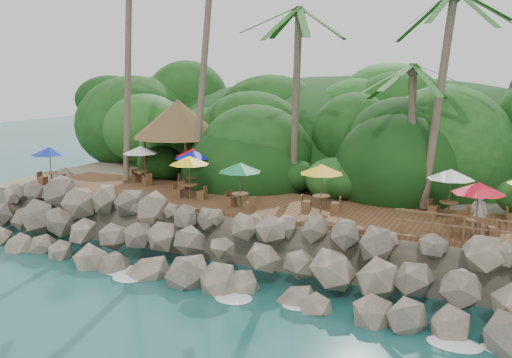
% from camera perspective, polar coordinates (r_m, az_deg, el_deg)
% --- Properties ---
extents(ground, '(140.00, 140.00, 0.00)m').
position_cam_1_polar(ground, '(22.17, -7.08, -11.34)').
color(ground, '#19514F').
rests_on(ground, ground).
extents(land_base, '(32.00, 25.20, 2.10)m').
position_cam_1_polar(land_base, '(35.71, 7.18, -0.96)').
color(land_base, gray).
rests_on(land_base, ground).
extents(jungle_hill, '(44.80, 28.00, 15.40)m').
position_cam_1_polar(jungle_hill, '(42.93, 10.48, -0.47)').
color(jungle_hill, '#143811').
rests_on(jungle_hill, ground).
extents(seawall, '(29.00, 4.00, 2.30)m').
position_cam_1_polar(seawall, '(23.36, -4.42, -7.11)').
color(seawall, gray).
rests_on(seawall, ground).
extents(terrace, '(26.00, 5.00, 0.20)m').
position_cam_1_polar(terrace, '(26.45, -0.00, -2.55)').
color(terrace, brown).
rests_on(terrace, land_base).
extents(jungle_foliage, '(44.00, 16.00, 12.00)m').
position_cam_1_polar(jungle_foliage, '(35.03, 6.60, -2.95)').
color(jungle_foliage, '#143811').
rests_on(jungle_foliage, ground).
extents(foam_line, '(25.20, 0.80, 0.06)m').
position_cam_1_polar(foam_line, '(22.39, -6.65, -11.02)').
color(foam_line, white).
rests_on(foam_line, ground).
extents(palapa, '(5.26, 5.26, 4.60)m').
position_cam_1_polar(palapa, '(32.14, -8.08, 6.24)').
color(palapa, brown).
rests_on(palapa, ground).
extents(dining_clusters, '(25.56, 5.16, 2.12)m').
position_cam_1_polar(dining_clusters, '(25.91, 0.47, 1.37)').
color(dining_clusters, brown).
rests_on(dining_clusters, terrace).
extents(waiter, '(0.63, 0.44, 1.63)m').
position_cam_1_polar(waiter, '(22.58, 22.15, -3.35)').
color(waiter, white).
rests_on(waiter, terrace).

